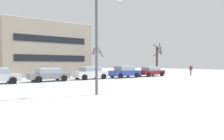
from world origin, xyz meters
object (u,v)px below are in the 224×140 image
parked_car_white (90,73)px  parked_car_blue (125,72)px  pedestrian_crossing (191,69)px  street_lamp (101,31)px  parked_car_maroon (151,71)px  parked_car_gray (49,75)px

parked_car_white → parked_car_blue: size_ratio=0.93×
pedestrian_crossing → parked_car_white: bearing=174.2°
parked_car_blue → pedestrian_crossing: size_ratio=2.64×
street_lamp → parked_car_maroon: 18.86m
street_lamp → pedestrian_crossing: 24.19m
street_lamp → pedestrian_crossing: street_lamp is taller
parked_car_blue → pedestrian_crossing: pedestrian_crossing is taller
parked_car_gray → parked_car_blue: size_ratio=0.94×
parked_car_white → pedestrian_crossing: bearing=-5.8°
parked_car_white → street_lamp: bearing=-115.2°
parked_car_blue → pedestrian_crossing: bearing=-7.5°
parked_car_white → pedestrian_crossing: pedestrian_crossing is taller
street_lamp → parked_car_white: 12.39m
parked_car_white → parked_car_blue: parked_car_blue is taller
parked_car_white → pedestrian_crossing: (17.11, -1.75, 0.21)m
parked_car_gray → parked_car_white: size_ratio=1.02×
parked_car_blue → parked_car_maroon: bearing=1.8°
parked_car_maroon → pedestrian_crossing: 7.34m
parked_car_maroon → street_lamp: bearing=-144.3°
street_lamp → parked_car_maroon: (15.10, 10.85, -3.10)m
parked_car_white → parked_car_maroon: bearing=-0.0°
parked_car_gray → pedestrian_crossing: 22.17m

